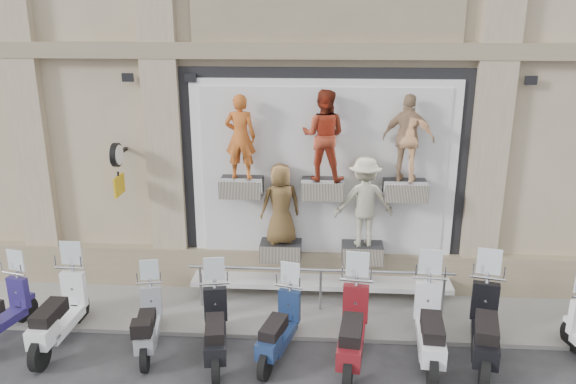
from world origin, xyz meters
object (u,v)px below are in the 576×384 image
guard_rail (320,291)px  scooter_h (487,315)px  scooter_f (353,317)px  clock_sign_bracket (117,162)px  scooter_b (57,301)px  scooter_d (215,317)px  scooter_g (431,315)px  scooter_e (279,317)px  scooter_c (147,312)px

guard_rail → scooter_h: 3.06m
scooter_f → scooter_h: 2.15m
scooter_f → scooter_h: size_ratio=0.98×
clock_sign_bracket → scooter_b: (-0.55, -1.84, -1.98)m
scooter_f → scooter_b: bearing=-175.7°
clock_sign_bracket → scooter_b: bearing=-106.8°
clock_sign_bracket → scooter_d: (2.20, -2.08, -2.03)m
guard_rail → scooter_g: scooter_g is taller
clock_sign_bracket → scooter_f: bearing=-25.0°
scooter_d → guard_rail: bearing=33.3°
clock_sign_bracket → scooter_g: bearing=-18.5°
scooter_d → scooter_e: size_ratio=1.06×
scooter_e → guard_rail: bearing=80.3°
clock_sign_bracket → scooter_g: (5.70, -1.90, -1.96)m
scooter_e → scooter_g: bearing=15.5°
clock_sign_bracket → scooter_f: size_ratio=0.49×
scooter_d → scooter_g: 3.50m
guard_rail → clock_sign_bracket: clock_sign_bracket is taller
scooter_c → scooter_d: (1.19, -0.20, 0.07)m
clock_sign_bracket → guard_rail: bearing=-6.8°
guard_rail → clock_sign_bracket: size_ratio=4.96×
guard_rail → scooter_e: bearing=-114.3°
scooter_c → scooter_g: bearing=-10.8°
scooter_g → clock_sign_bracket: bearing=166.6°
scooter_b → scooter_c: 1.57m
scooter_d → scooter_f: (2.24, 0.02, 0.07)m
scooter_g → scooter_d: bearing=-171.9°
scooter_f → scooter_g: 1.27m
scooter_d → scooter_f: bearing=-9.8°
guard_rail → scooter_d: size_ratio=2.65×
clock_sign_bracket → scooter_h: 7.11m
scooter_b → guard_rail: bearing=18.0°
scooter_g → scooter_h: bearing=6.7°
guard_rail → scooter_e: size_ratio=2.82×
scooter_d → scooter_f: 2.24m
scooter_b → scooter_e: bearing=-0.7°
scooter_d → scooter_b: bearing=164.7°
clock_sign_bracket → scooter_f: clock_sign_bracket is taller
scooter_e → scooter_c: bearing=-167.1°
scooter_d → scooter_h: 4.39m
scooter_b → scooter_g: size_ratio=0.97×
clock_sign_bracket → scooter_e: (3.23, -1.94, -2.07)m
scooter_c → clock_sign_bracket: bearing=107.7°
guard_rail → scooter_e: scooter_e is taller
scooter_g → scooter_c: bearing=-175.2°
scooter_b → scooter_h: scooter_h is taller
scooter_f → scooter_g: (1.26, 0.16, 0.00)m
scooter_d → scooter_h: size_ratio=0.90×
scooter_d → scooter_f: scooter_f is taller
scooter_b → scooter_c: size_ratio=1.18×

